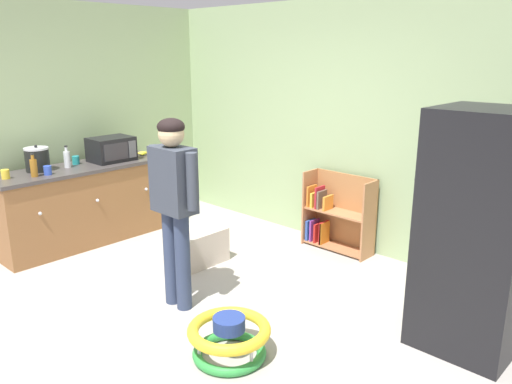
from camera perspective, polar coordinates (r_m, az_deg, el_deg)
The scene contains 17 objects.
ground_plane at distance 4.41m, azimuth -8.04°, elevation -13.67°, with size 12.00×12.00×0.00m, color #ABA59D.
back_wall at distance 5.65m, azimuth 10.25°, elevation 7.28°, with size 5.20×0.06×2.70m, color #9DB883.
left_side_wall at distance 6.54m, azimuth -17.64°, elevation 7.91°, with size 0.06×2.99×2.70m, color #9FB784.
kitchen_counter at distance 6.13m, azimuth -18.87°, elevation -1.29°, with size 0.65×1.97×0.90m.
refrigerator at distance 3.96m, azimuth 23.77°, elevation -4.23°, with size 0.73×0.68×1.78m.
bookshelf at distance 5.71m, azimuth 9.01°, elevation -2.73°, with size 0.80×0.28×0.85m.
standing_person at distance 4.21m, azimuth -9.26°, elevation -0.45°, with size 0.57×0.22×1.64m.
baby_walker at distance 3.78m, azimuth -3.05°, elevation -16.12°, with size 0.60×0.60×0.32m.
pet_carrier at distance 5.34m, azimuth -6.70°, elevation -6.07°, with size 0.42×0.55×0.36m.
microwave at distance 6.17m, azimuth -16.04°, elevation 4.69°, with size 0.37×0.48×0.28m.
crock_pot at distance 5.90m, azimuth -23.51°, elevation 3.42°, with size 0.25×0.25×0.28m.
banana_bunch at distance 6.42m, azimuth -12.63°, elevation 4.32°, with size 0.15×0.16×0.04m.
clear_bottle at distance 5.97m, azimuth -20.60°, elevation 3.54°, with size 0.07×0.07×0.25m.
amber_bottle at distance 5.65m, azimuth -23.84°, elevation 2.57°, with size 0.07×0.07×0.25m.
blue_cup at distance 5.70m, azimuth -22.50°, elevation 2.28°, with size 0.08×0.08×0.10m, color blue.
teal_cup at distance 6.12m, azimuth -19.71°, elevation 3.41°, with size 0.08×0.08×0.10m, color teal.
yellow_cup at distance 5.69m, azimuth -26.49°, elevation 1.81°, with size 0.08×0.08×0.10m, color yellow.
Camera 1 is at (3.04, -2.36, 2.14)m, focal length 35.36 mm.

